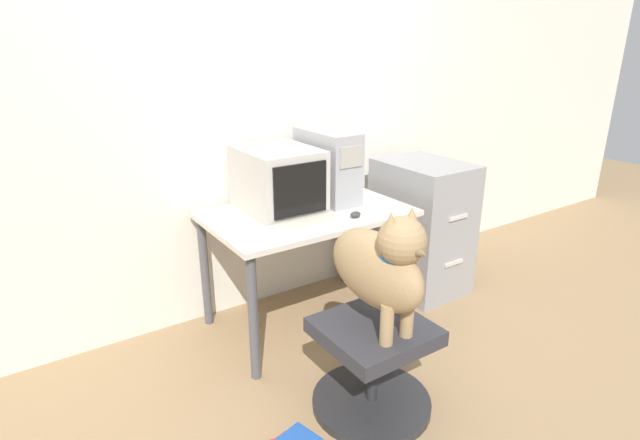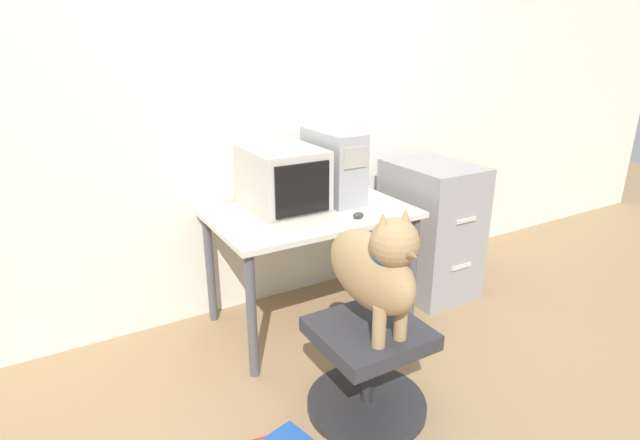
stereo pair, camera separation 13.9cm
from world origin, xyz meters
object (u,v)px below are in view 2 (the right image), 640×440
dog (375,267)px  crt_monitor (283,179)px  pc_tower (333,166)px  office_chair (368,366)px  filing_cabinet (430,229)px  keyboard (307,225)px

dog → crt_monitor: bearing=87.8°
pc_tower → office_chair: (-0.38, -0.92, -0.69)m
pc_tower → dog: size_ratio=0.80×
crt_monitor → filing_cabinet: 1.11m
dog → office_chair: bearing=90.0°
crt_monitor → office_chair: 1.12m
office_chair → dog: size_ratio=0.96×
office_chair → keyboard: bearing=88.9°
crt_monitor → keyboard: bearing=-94.3°
pc_tower → keyboard: bearing=-137.0°
keyboard → office_chair: keyboard is taller
crt_monitor → filing_cabinet: bearing=-7.5°
keyboard → dog: size_ratio=0.78×
pc_tower → office_chair: pc_tower is taller
pc_tower → dog: 1.03m
office_chair → dog: bearing=-90.0°
keyboard → dog: bearing=-91.0°
office_chair → filing_cabinet: size_ratio=0.63×
pc_tower → keyboard: pc_tower is taller
dog → filing_cabinet: 1.35m
keyboard → filing_cabinet: filing_cabinet is taller
keyboard → crt_monitor: bearing=85.7°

